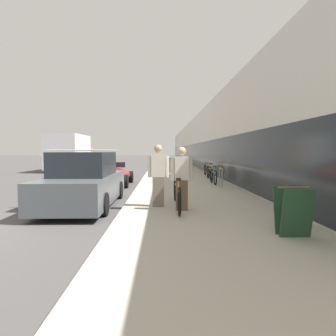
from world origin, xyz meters
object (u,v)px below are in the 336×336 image
at_px(cruiser_bike_nearest, 213,176).
at_px(moving_truck, 71,153).
at_px(parked_sedan_curbside, 85,182).
at_px(tandem_bicycle, 177,194).
at_px(bike_rack_hoop, 221,176).
at_px(person_bystander, 158,175).
at_px(vintage_roadster_curbside, 111,175).
at_px(person_rider, 182,179).
at_px(cruiser_bike_middle, 210,172).
at_px(cruiser_bike_farthest, 207,170).
at_px(sandwich_board_sign, 293,211).

xyz_separation_m(cruiser_bike_nearest, moving_truck, (-9.89, 10.97, 1.01)).
distance_m(parked_sedan_curbside, moving_truck, 16.73).
distance_m(tandem_bicycle, bike_rack_hoop, 4.67).
distance_m(person_bystander, vintage_roadster_curbside, 6.58).
bearing_deg(person_bystander, person_rider, -42.72).
distance_m(person_rider, moving_truck, 18.88).
bearing_deg(person_rider, vintage_roadster_curbside, 113.75).
height_order(tandem_bicycle, cruiser_bike_middle, cruiser_bike_middle).
xyz_separation_m(parked_sedan_curbside, vintage_roadster_curbside, (-0.14, 5.49, -0.25)).
xyz_separation_m(cruiser_bike_nearest, cruiser_bike_middle, (0.19, 2.30, 0.01)).
distance_m(cruiser_bike_nearest, parked_sedan_curbside, 6.82).
bearing_deg(parked_sedan_curbside, cruiser_bike_farthest, 61.56).
height_order(bike_rack_hoop, cruiser_bike_nearest, cruiser_bike_nearest).
bearing_deg(cruiser_bike_middle, vintage_roadster_curbside, -160.98).
xyz_separation_m(bike_rack_hoop, parked_sedan_curbside, (-4.74, -3.36, 0.10)).
distance_m(person_bystander, cruiser_bike_nearest, 6.13).
bearing_deg(sandwich_board_sign, person_bystander, 129.68).
relative_size(parked_sedan_curbside, moving_truck, 0.72).
xyz_separation_m(bike_rack_hoop, cruiser_bike_farthest, (0.33, 6.00, -0.15)).
height_order(bike_rack_hoop, parked_sedan_curbside, parked_sedan_curbside).
bearing_deg(parked_sedan_curbside, vintage_roadster_curbside, 91.47).
bearing_deg(person_bystander, moving_truck, 114.01).
distance_m(vintage_roadster_curbside, moving_truck, 11.60).
xyz_separation_m(cruiser_bike_middle, sandwich_board_sign, (-0.24, -10.85, 0.07)).
distance_m(tandem_bicycle, cruiser_bike_farthest, 10.47).
xyz_separation_m(vintage_roadster_curbside, moving_truck, (-5.03, 10.41, 1.01)).
bearing_deg(bike_rack_hoop, sandwich_board_sign, -90.67).
bearing_deg(cruiser_bike_farthest, cruiser_bike_nearest, -94.65).
bearing_deg(cruiser_bike_farthest, person_rider, -102.09).
relative_size(person_rider, bike_rack_hoop, 1.94).
xyz_separation_m(tandem_bicycle, cruiser_bike_nearest, (2.01, 5.76, -0.01)).
xyz_separation_m(sandwich_board_sign, parked_sedan_curbside, (-4.66, 3.62, 0.17)).
distance_m(sandwich_board_sign, parked_sedan_curbside, 5.90).
bearing_deg(person_rider, moving_truck, 115.01).
xyz_separation_m(parked_sedan_curbside, moving_truck, (-5.17, 15.90, 0.76)).
distance_m(cruiser_bike_nearest, vintage_roadster_curbside, 4.88).
height_order(parked_sedan_curbside, vintage_roadster_curbside, parked_sedan_curbside).
bearing_deg(person_bystander, tandem_bicycle, -20.47).
relative_size(tandem_bicycle, bike_rack_hoop, 3.38).
bearing_deg(cruiser_bike_middle, cruiser_bike_farthest, 85.53).
bearing_deg(cruiser_bike_middle, cruiser_bike_nearest, -94.82).
xyz_separation_m(person_bystander, parked_sedan_curbside, (-2.19, 0.64, -0.24)).
height_order(cruiser_bike_nearest, cruiser_bike_middle, cruiser_bike_middle).
xyz_separation_m(tandem_bicycle, parked_sedan_curbside, (-2.70, 0.83, 0.24)).
relative_size(bike_rack_hoop, cruiser_bike_middle, 0.50).
distance_m(cruiser_bike_nearest, cruiser_bike_farthest, 4.45).
bearing_deg(cruiser_bike_nearest, tandem_bicycle, -109.20).
distance_m(tandem_bicycle, person_rider, 0.60).
bearing_deg(person_bystander, parked_sedan_curbside, 163.64).
bearing_deg(bike_rack_hoop, parked_sedan_curbside, -144.67).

